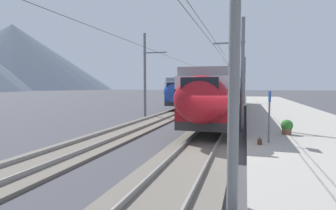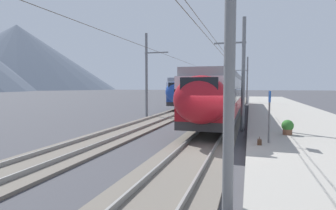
% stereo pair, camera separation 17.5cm
% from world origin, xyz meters
% --- Properties ---
extents(ground_plane, '(400.00, 400.00, 0.00)m').
position_xyz_m(ground_plane, '(0.00, 0.00, 0.00)').
color(ground_plane, '#424247').
extents(track_near, '(120.00, 3.00, 0.28)m').
position_xyz_m(track_near, '(0.00, 0.93, 0.07)').
color(track_near, '#6B6359').
rests_on(track_near, ground).
extents(track_far, '(120.00, 3.00, 0.28)m').
position_xyz_m(track_far, '(0.00, 6.23, 0.07)').
color(track_far, '#6B6359').
rests_on(track_far, ground).
extents(train_near_platform, '(31.87, 2.86, 4.27)m').
position_xyz_m(train_near_platform, '(15.53, 0.93, 2.23)').
color(train_near_platform, '#2D2D30').
rests_on(train_near_platform, track_near).
extents(train_far_track, '(29.18, 2.88, 4.27)m').
position_xyz_m(train_far_track, '(30.09, 6.23, 2.23)').
color(train_far_track, '#2D2D30').
rests_on(train_far_track, track_far).
extents(catenary_mast_west, '(42.10, 2.03, 7.63)m').
position_xyz_m(catenary_mast_west, '(-6.14, -0.68, 4.01)').
color(catenary_mast_west, slate).
rests_on(catenary_mast_west, ground).
extents(catenary_mast_mid, '(42.10, 2.03, 7.28)m').
position_xyz_m(catenary_mast_mid, '(6.15, -0.68, 3.82)').
color(catenary_mast_mid, slate).
rests_on(catenary_mast_mid, ground).
extents(catenary_mast_east, '(42.10, 2.03, 7.57)m').
position_xyz_m(catenary_mast_east, '(33.47, -0.68, 3.93)').
color(catenary_mast_east, slate).
rests_on(catenary_mast_east, ground).
extents(catenary_mast_far_side, '(42.10, 2.31, 7.89)m').
position_xyz_m(catenary_mast_far_side, '(12.33, 8.09, 4.13)').
color(catenary_mast_far_side, slate).
rests_on(catenary_mast_far_side, ground).
extents(platform_sign, '(0.70, 0.08, 2.36)m').
position_xyz_m(platform_sign, '(1.01, -2.09, 2.05)').
color(platform_sign, '#59595B').
rests_on(platform_sign, platform_slab).
extents(handbag_near_sign, '(0.32, 0.18, 0.36)m').
position_xyz_m(handbag_near_sign, '(0.49, -1.68, 0.44)').
color(handbag_near_sign, '#472D1E').
rests_on(handbag_near_sign, platform_slab).
extents(potted_plant_platform_edge, '(0.62, 0.62, 0.80)m').
position_xyz_m(potted_plant_platform_edge, '(3.54, -3.19, 0.76)').
color(potted_plant_platform_edge, brown).
rests_on(potted_plant_platform_edge, platform_slab).
extents(mountain_right_ridge, '(172.02, 172.02, 57.52)m').
position_xyz_m(mountain_right_ridge, '(184.63, 198.13, 28.76)').
color(mountain_right_ridge, '#515B6B').
rests_on(mountain_right_ridge, ground).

